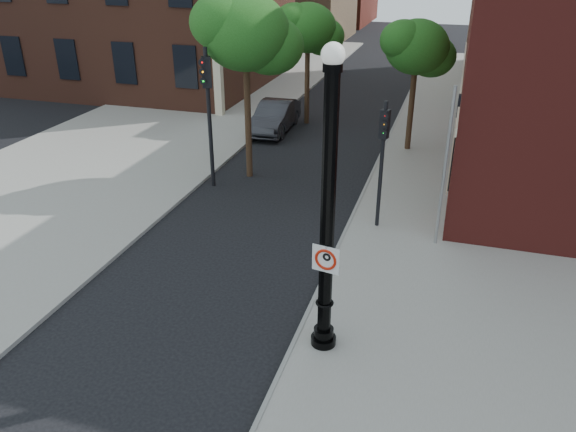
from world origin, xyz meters
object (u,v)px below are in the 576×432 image
(no_parking_sign, at_px, (326,259))
(traffic_signal_right, at_px, (383,146))
(traffic_signal_left, at_px, (208,96))
(parked_car, at_px, (275,117))
(lamppost, at_px, (327,226))

(no_parking_sign, height_order, traffic_signal_right, traffic_signal_right)
(no_parking_sign, xyz_separation_m, traffic_signal_left, (-6.26, 8.17, 1.02))
(traffic_signal_left, bearing_deg, no_parking_sign, -74.27)
(traffic_signal_right, bearing_deg, traffic_signal_left, 178.23)
(parked_car, bearing_deg, no_parking_sign, -69.83)
(no_parking_sign, bearing_deg, parked_car, 121.38)
(parked_car, height_order, traffic_signal_right, traffic_signal_right)
(no_parking_sign, xyz_separation_m, traffic_signal_right, (0.21, 6.42, 0.39))
(parked_car, distance_m, traffic_signal_left, 7.74)
(lamppost, relative_size, traffic_signal_left, 1.32)
(no_parking_sign, xyz_separation_m, parked_car, (-6.18, 15.41, -1.69))
(lamppost, bearing_deg, traffic_signal_right, 87.82)
(lamppost, relative_size, no_parking_sign, 11.16)
(traffic_signal_left, height_order, traffic_signal_right, traffic_signal_left)
(parked_car, xyz_separation_m, traffic_signal_left, (-0.08, -7.24, 2.71))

